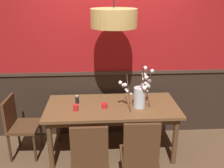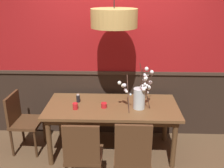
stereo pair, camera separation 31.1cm
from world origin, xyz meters
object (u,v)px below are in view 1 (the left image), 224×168
(chair_near_side_left, at_px, (90,155))
(pendant_lamp, at_px, (114,18))
(chair_near_side_right, at_px, (140,154))
(candle_holder_nearer_center, at_px, (104,106))
(dining_table, at_px, (112,111))
(vase_with_blossoms, at_px, (140,94))
(chair_far_side_left, at_px, (96,98))
(candle_holder_nearer_edge, at_px, (76,108))
(condiment_bottle, at_px, (77,100))
(chair_head_west_end, at_px, (19,123))

(chair_near_side_left, relative_size, pendant_lamp, 0.97)
(chair_near_side_right, height_order, candle_holder_nearer_center, chair_near_side_right)
(dining_table, xyz_separation_m, vase_with_blossoms, (0.38, -0.06, 0.27))
(chair_far_side_left, height_order, chair_near_side_right, chair_near_side_right)
(chair_far_side_left, xyz_separation_m, candle_holder_nearer_edge, (-0.27, -0.95, 0.27))
(condiment_bottle, xyz_separation_m, pendant_lamp, (0.52, -0.07, 1.13))
(dining_table, relative_size, condiment_bottle, 15.35)
(chair_far_side_left, distance_m, candle_holder_nearer_center, 0.93)
(pendant_lamp, bearing_deg, candle_holder_nearer_edge, -162.09)
(chair_near_side_left, height_order, condiment_bottle, chair_near_side_left)
(chair_near_side_right, distance_m, condiment_bottle, 1.25)
(chair_head_west_end, distance_m, candle_holder_nearer_center, 1.24)
(dining_table, height_order, vase_with_blossoms, vase_with_blossoms)
(chair_near_side_left, bearing_deg, chair_near_side_right, -3.67)
(chair_far_side_left, bearing_deg, chair_near_side_right, -74.10)
(chair_near_side_right, distance_m, pendant_lamp, 1.67)
(chair_near_side_left, xyz_separation_m, chair_near_side_right, (0.55, -0.04, 0.02))
(chair_near_side_right, distance_m, candle_holder_nearer_edge, 1.07)
(chair_far_side_left, distance_m, vase_with_blossoms, 1.14)
(vase_with_blossoms, distance_m, condiment_bottle, 0.89)
(pendant_lamp, bearing_deg, chair_near_side_left, -110.60)
(dining_table, height_order, pendant_lamp, pendant_lamp)
(chair_far_side_left, relative_size, vase_with_blossoms, 1.42)
(chair_near_side_right, bearing_deg, candle_holder_nearer_center, 114.77)
(vase_with_blossoms, bearing_deg, chair_head_west_end, 177.26)
(chair_far_side_left, height_order, candle_holder_nearer_center, chair_far_side_left)
(chair_near_side_right, distance_m, candle_holder_nearer_center, 0.90)
(vase_with_blossoms, height_order, condiment_bottle, vase_with_blossoms)
(chair_near_side_left, relative_size, chair_head_west_end, 1.07)
(chair_head_west_end, distance_m, chair_far_side_left, 1.35)
(chair_head_west_end, bearing_deg, vase_with_blossoms, -2.74)
(chair_head_west_end, xyz_separation_m, chair_far_side_left, (1.09, 0.79, 0.02))
(vase_with_blossoms, bearing_deg, pendant_lamp, 164.79)
(dining_table, bearing_deg, chair_near_side_left, -109.83)
(vase_with_blossoms, bearing_deg, condiment_bottle, 169.14)
(chair_near_side_left, distance_m, chair_near_side_right, 0.56)
(dining_table, distance_m, chair_near_side_right, 0.91)
(chair_head_west_end, xyz_separation_m, vase_with_blossoms, (1.69, -0.08, 0.43))
(vase_with_blossoms, relative_size, condiment_bottle, 5.50)
(chair_head_west_end, height_order, chair_near_side_right, chair_near_side_right)
(chair_head_west_end, xyz_separation_m, chair_near_side_right, (1.57, -0.88, 0.04))
(vase_with_blossoms, distance_m, candle_holder_nearer_edge, 0.88)
(dining_table, bearing_deg, chair_near_side_right, -73.51)
(chair_head_west_end, bearing_deg, dining_table, -0.83)
(vase_with_blossoms, xyz_separation_m, candle_holder_nearer_center, (-0.48, -0.01, -0.15))
(chair_near_side_left, bearing_deg, condiment_bottle, 101.65)
(chair_near_side_left, bearing_deg, vase_with_blossoms, 48.58)
(chair_far_side_left, relative_size, candle_holder_nearer_center, 11.23)
(chair_near_side_left, distance_m, chair_head_west_end, 1.32)
(chair_far_side_left, xyz_separation_m, candle_holder_nearer_center, (0.11, -0.89, 0.26))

